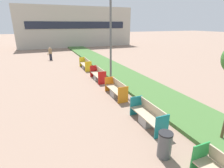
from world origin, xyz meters
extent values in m
cube|color=#426B33|center=(3.20, 12.00, 0.09)|extent=(2.80, 120.00, 0.18)
cube|color=#B2AD9E|center=(4.00, 37.83, 3.58)|extent=(20.95, 5.98, 7.16)
cube|color=#1E2333|center=(4.00, 34.79, 3.94)|extent=(17.59, 0.08, 1.20)
cube|color=#238C3D|center=(0.90, 4.87, 0.47)|extent=(0.62, 0.04, 0.94)
cube|color=#9E9B96|center=(0.90, 7.60, 0.21)|extent=(0.52, 0.60, 0.42)
cube|color=tan|center=(0.90, 7.60, 0.44)|extent=(0.58, 1.93, 0.05)
cube|color=tan|center=(1.17, 7.60, 0.70)|extent=(0.14, 1.85, 0.48)
cube|color=#197A7F|center=(0.90, 6.62, 0.47)|extent=(0.62, 0.04, 0.94)
cube|color=#197A7F|center=(0.90, 8.58, 0.47)|extent=(0.62, 0.04, 0.94)
cube|color=#9E9B96|center=(0.90, 11.01, 0.21)|extent=(0.52, 0.60, 0.42)
cube|color=tan|center=(0.90, 11.01, 0.44)|extent=(0.58, 1.99, 0.05)
cube|color=tan|center=(1.17, 11.01, 0.70)|extent=(0.14, 1.92, 0.48)
cube|color=orange|center=(0.90, 9.99, 0.47)|extent=(0.62, 0.04, 0.94)
cube|color=orange|center=(0.90, 12.03, 0.47)|extent=(0.62, 0.04, 0.94)
cube|color=#9E9B96|center=(0.90, 14.50, 0.21)|extent=(0.52, 0.60, 0.42)
cube|color=tan|center=(0.90, 14.50, 0.44)|extent=(0.58, 2.08, 0.05)
cube|color=tan|center=(1.17, 14.50, 0.70)|extent=(0.14, 2.00, 0.48)
cube|color=red|center=(0.90, 13.44, 0.47)|extent=(0.62, 0.04, 0.94)
cube|color=red|center=(0.90, 15.57, 0.47)|extent=(0.62, 0.04, 0.94)
cube|color=#9E9B96|center=(0.90, 18.43, 0.21)|extent=(0.52, 0.60, 0.42)
cube|color=tan|center=(0.90, 18.43, 0.44)|extent=(0.58, 2.31, 0.05)
cube|color=tan|center=(1.17, 18.43, 0.70)|extent=(0.14, 2.22, 0.48)
cube|color=yellow|center=(0.90, 17.26, 0.47)|extent=(0.62, 0.04, 0.94)
cube|color=yellow|center=(0.90, 19.61, 0.47)|extent=(0.62, 0.04, 0.94)
cylinder|color=#4C4F51|center=(0.34, 5.74, 0.43)|extent=(0.45, 0.45, 0.85)
cylinder|color=black|center=(0.34, 5.74, 0.88)|extent=(0.47, 0.47, 0.05)
cylinder|color=#56595B|center=(1.55, 13.41, 3.41)|extent=(0.14, 0.14, 6.83)
cube|color=#232633|center=(-1.87, 24.42, 0.37)|extent=(0.30, 0.22, 0.74)
cube|color=olive|center=(-1.87, 24.42, 1.04)|extent=(0.38, 0.24, 0.60)
sphere|color=tan|center=(-1.87, 24.42, 1.45)|extent=(0.21, 0.21, 0.21)
cube|color=olive|center=(-2.15, 24.42, 0.71)|extent=(0.12, 0.20, 0.18)
camera|label=1|loc=(-3.04, 2.04, 4.17)|focal=28.00mm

